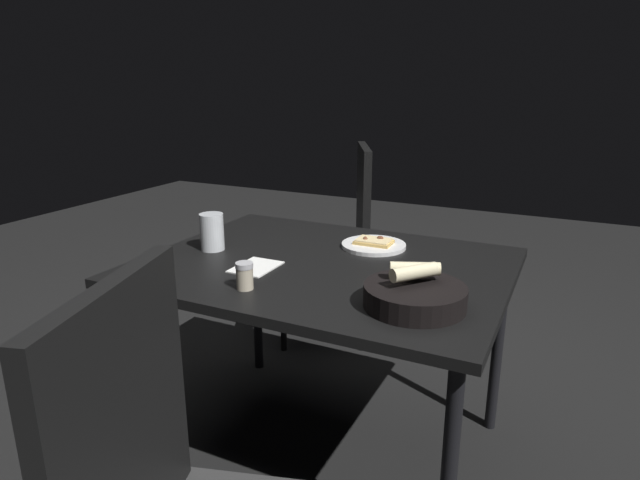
# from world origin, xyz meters

# --- Properties ---
(ground) EXTENTS (8.00, 8.00, 0.00)m
(ground) POSITION_xyz_m (0.00, 0.00, 0.00)
(ground) COLOR black
(dining_table) EXTENTS (0.90, 1.16, 0.71)m
(dining_table) POSITION_xyz_m (0.00, 0.00, 0.65)
(dining_table) COLOR black
(dining_table) RESTS_ON ground
(pizza_plate) EXTENTS (0.23, 0.23, 0.04)m
(pizza_plate) POSITION_xyz_m (-0.23, 0.09, 0.72)
(pizza_plate) COLOR white
(pizza_plate) RESTS_ON dining_table
(bread_basket) EXTENTS (0.27, 0.27, 0.11)m
(bread_basket) POSITION_xyz_m (0.22, 0.36, 0.74)
(bread_basket) COLOR black
(bread_basket) RESTS_ON dining_table
(beer_glass) EXTENTS (0.08, 0.08, 0.13)m
(beer_glass) POSITION_xyz_m (0.04, -0.41, 0.76)
(beer_glass) COLOR silver
(beer_glass) RESTS_ON dining_table
(pepper_shaker) EXTENTS (0.05, 0.05, 0.08)m
(pepper_shaker) POSITION_xyz_m (0.31, -0.10, 0.74)
(pepper_shaker) COLOR #BFB299
(pepper_shaker) RESTS_ON dining_table
(napkin) EXTENTS (0.16, 0.12, 0.00)m
(napkin) POSITION_xyz_m (0.14, -0.17, 0.71)
(napkin) COLOR white
(napkin) RESTS_ON dining_table
(chair_far) EXTENTS (0.59, 0.59, 0.98)m
(chair_far) POSITION_xyz_m (-0.88, -0.33, 0.55)
(chair_far) COLOR black
(chair_far) RESTS_ON ground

